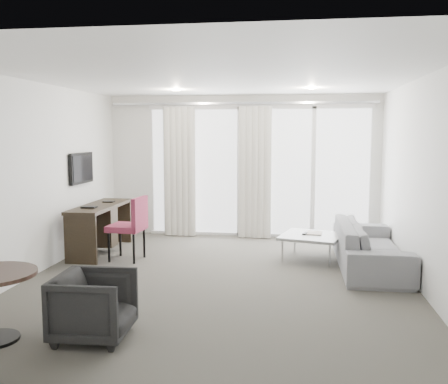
# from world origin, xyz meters

# --- Properties ---
(floor) EXTENTS (5.00, 6.00, 0.00)m
(floor) POSITION_xyz_m (0.00, 0.00, 0.00)
(floor) COLOR #49463E
(floor) RESTS_ON ground
(ceiling) EXTENTS (5.00, 6.00, 0.00)m
(ceiling) POSITION_xyz_m (0.00, 0.00, 2.60)
(ceiling) COLOR white
(ceiling) RESTS_ON ground
(wall_left) EXTENTS (0.00, 6.00, 2.60)m
(wall_left) POSITION_xyz_m (-2.50, 0.00, 1.30)
(wall_left) COLOR silver
(wall_left) RESTS_ON ground
(wall_right) EXTENTS (0.00, 6.00, 2.60)m
(wall_right) POSITION_xyz_m (2.50, 0.00, 1.30)
(wall_right) COLOR silver
(wall_right) RESTS_ON ground
(wall_front) EXTENTS (5.00, 0.00, 2.60)m
(wall_front) POSITION_xyz_m (0.00, -3.00, 1.30)
(wall_front) COLOR silver
(wall_front) RESTS_ON ground
(window_panel) EXTENTS (4.00, 0.02, 2.38)m
(window_panel) POSITION_xyz_m (0.30, 2.98, 1.20)
(window_panel) COLOR white
(window_panel) RESTS_ON ground
(window_frame) EXTENTS (4.10, 0.06, 2.44)m
(window_frame) POSITION_xyz_m (0.30, 2.97, 1.20)
(window_frame) COLOR white
(window_frame) RESTS_ON ground
(curtain_left) EXTENTS (0.60, 0.20, 2.38)m
(curtain_left) POSITION_xyz_m (-1.15, 2.82, 1.20)
(curtain_left) COLOR beige
(curtain_left) RESTS_ON ground
(curtain_right) EXTENTS (0.60, 0.20, 2.38)m
(curtain_right) POSITION_xyz_m (0.25, 2.82, 1.20)
(curtain_right) COLOR beige
(curtain_right) RESTS_ON ground
(curtain_track) EXTENTS (4.80, 0.04, 0.04)m
(curtain_track) POSITION_xyz_m (0.00, 2.82, 2.45)
(curtain_track) COLOR #B2B2B7
(curtain_track) RESTS_ON ceiling
(downlight_a) EXTENTS (0.12, 0.12, 0.02)m
(downlight_a) POSITION_xyz_m (-0.90, 1.60, 2.59)
(downlight_a) COLOR #FFE0B2
(downlight_a) RESTS_ON ceiling
(downlight_b) EXTENTS (0.12, 0.12, 0.02)m
(downlight_b) POSITION_xyz_m (1.20, 1.60, 2.59)
(downlight_b) COLOR #FFE0B2
(downlight_b) RESTS_ON ceiling
(desk) EXTENTS (0.51, 1.64, 0.77)m
(desk) POSITION_xyz_m (-2.12, 1.35, 0.38)
(desk) COLOR black
(desk) RESTS_ON floor
(tv) EXTENTS (0.05, 0.80, 0.50)m
(tv) POSITION_xyz_m (-2.46, 1.45, 1.35)
(tv) COLOR black
(tv) RESTS_ON wall_left
(desk_chair) EXTENTS (0.57, 0.54, 0.97)m
(desk_chair) POSITION_xyz_m (-1.54, 0.93, 0.48)
(desk_chair) COLOR maroon
(desk_chair) RESTS_ON floor
(tub_armchair) EXTENTS (0.71, 0.70, 0.63)m
(tub_armchair) POSITION_xyz_m (-0.86, -1.94, 0.31)
(tub_armchair) COLOR black
(tub_armchair) RESTS_ON floor
(coffee_table) EXTENTS (1.04, 1.04, 0.38)m
(coffee_table) POSITION_xyz_m (1.23, 1.33, 0.19)
(coffee_table) COLOR gray
(coffee_table) RESTS_ON floor
(remote) EXTENTS (0.10, 0.16, 0.02)m
(remote) POSITION_xyz_m (1.14, 1.37, 0.36)
(remote) COLOR black
(remote) RESTS_ON coffee_table
(magazine) EXTENTS (0.27, 0.33, 0.02)m
(magazine) POSITION_xyz_m (1.28, 1.44, 0.36)
(magazine) COLOR gray
(magazine) RESTS_ON coffee_table
(sofa) EXTENTS (0.87, 2.22, 0.65)m
(sofa) POSITION_xyz_m (2.05, 0.97, 0.32)
(sofa) COLOR slate
(sofa) RESTS_ON floor
(terrace_slab) EXTENTS (5.60, 3.00, 0.12)m
(terrace_slab) POSITION_xyz_m (0.30, 4.50, -0.06)
(terrace_slab) COLOR #4D4D50
(terrace_slab) RESTS_ON ground
(rattan_chair_a) EXTENTS (0.80, 0.80, 0.91)m
(rattan_chair_a) POSITION_xyz_m (1.32, 4.52, 0.45)
(rattan_chair_a) COLOR brown
(rattan_chair_a) RESTS_ON terrace_slab
(rattan_chair_b) EXTENTS (0.78, 0.78, 0.87)m
(rattan_chair_b) POSITION_xyz_m (2.23, 5.18, 0.43)
(rattan_chair_b) COLOR brown
(rattan_chair_b) RESTS_ON terrace_slab
(rattan_table) EXTENTS (0.56, 0.56, 0.45)m
(rattan_table) POSITION_xyz_m (0.98, 4.10, 0.22)
(rattan_table) COLOR brown
(rattan_table) RESTS_ON terrace_slab
(balustrade) EXTENTS (5.50, 0.06, 1.05)m
(balustrade) POSITION_xyz_m (0.30, 5.95, 0.50)
(balustrade) COLOR #B2B2B7
(balustrade) RESTS_ON terrace_slab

